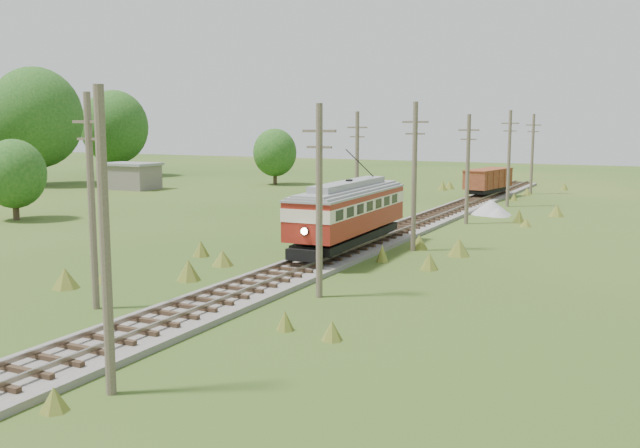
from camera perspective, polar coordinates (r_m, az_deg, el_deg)
The scene contains 17 objects.
railbed_main at distance 47.76m, azimuth 5.00°, elevation -1.03°, with size 3.60×96.00×0.57m.
streetcar at distance 42.43m, azimuth 2.33°, elevation 1.18°, with size 3.36×12.52×5.68m.
gondola at distance 75.67m, azimuth 13.30°, elevation 3.45°, with size 3.62×7.75×2.48m.
gravel_pile at distance 62.18m, azimuth 13.61°, elevation 1.27°, with size 3.53×3.75×1.28m.
utility_pole_r_1 at distance 20.82m, azimuth -16.82°, elevation -1.52°, with size 0.30×0.30×8.80m.
utility_pole_r_2 at distance 31.36m, azimuth -0.06°, elevation 2.01°, with size 1.60×0.30×8.60m.
utility_pole_r_3 at distance 43.35m, azimuth 7.56°, elevation 3.90°, with size 1.60×0.30×9.00m.
utility_pole_r_4 at distance 55.85m, azimuth 11.73°, elevation 4.42°, with size 1.60×0.30×8.40m.
utility_pole_r_5 at distance 68.38m, azimuth 14.88°, elevation 5.17°, with size 1.60×0.30×8.90m.
utility_pole_r_6 at distance 81.18m, azimuth 16.62°, elevation 5.46°, with size 1.60×0.30×8.70m.
utility_pole_l_a at distance 30.82m, azimuth -17.82°, elevation 1.89°, with size 1.60×0.30×9.00m.
utility_pole_l_b at distance 54.53m, azimuth 2.98°, elevation 4.59°, with size 1.60×0.30×8.60m.
tree_left_4 at distance 95.71m, azimuth -21.80°, elevation 7.90°, with size 11.34×11.34×14.61m.
tree_left_5 at distance 108.40m, azimuth -16.12°, elevation 7.46°, with size 9.66×9.66×12.44m.
tree_mid_a at distance 90.16m, azimuth -3.63°, elevation 5.72°, with size 5.46×5.46×7.03m.
tree_mid_c at distance 61.98m, azimuth -23.29°, elevation 3.71°, with size 5.04×5.04×6.49m.
shed at distance 86.76m, azimuth -14.88°, elevation 3.75°, with size 6.40×4.40×3.10m.
Camera 1 is at (17.27, -9.88, 7.76)m, focal length 40.00 mm.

